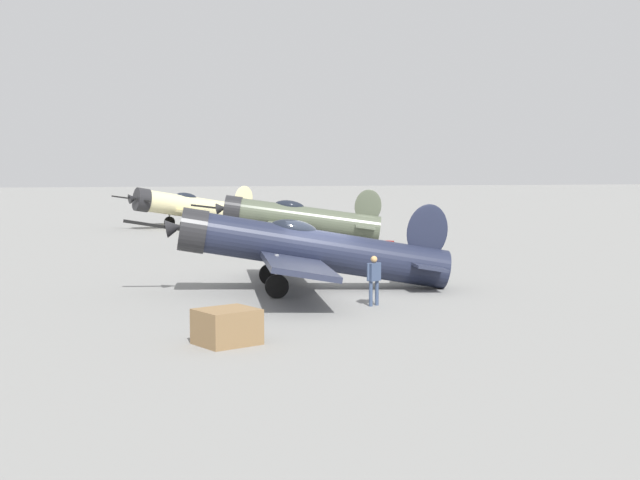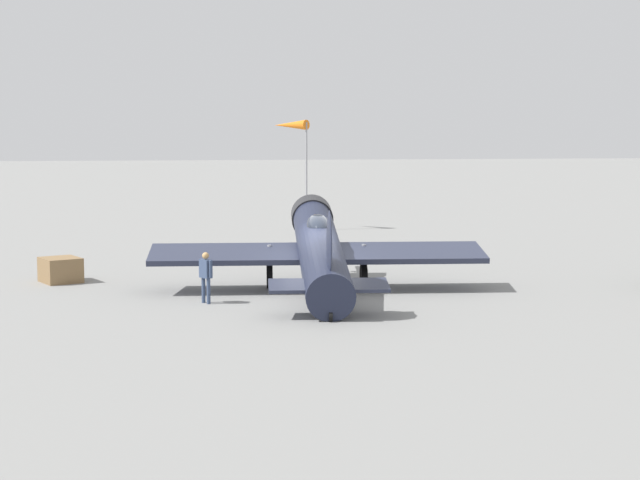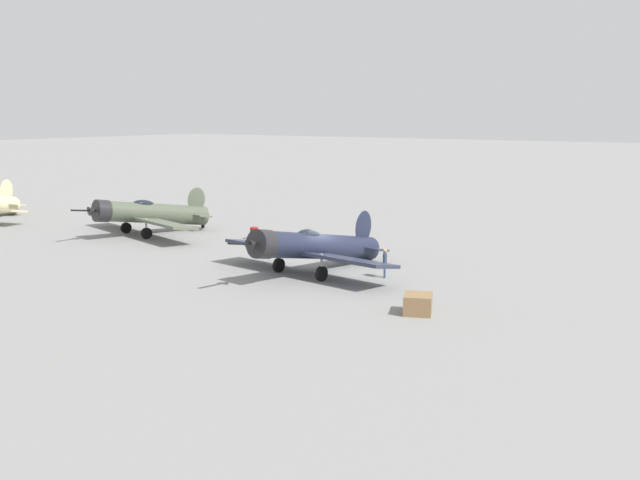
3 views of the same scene
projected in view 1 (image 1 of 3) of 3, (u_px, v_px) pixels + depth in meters
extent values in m
plane|color=gray|center=(320.00, 291.00, 30.01)|extent=(400.00, 400.00, 0.00)
cylinder|color=#1E2338|center=(320.00, 250.00, 29.89)|extent=(9.45, 2.71, 2.90)
cylinder|color=#232326|center=(193.00, 231.00, 29.25)|extent=(1.34, 1.66, 1.64)
cone|color=#232326|center=(174.00, 228.00, 29.16)|extent=(0.73, 0.71, 0.71)
cube|color=black|center=(170.00, 228.00, 29.14)|extent=(3.13, 0.37, 0.62)
ellipsoid|color=black|center=(294.00, 229.00, 29.71)|extent=(1.88, 1.01, 0.95)
cube|color=#282D42|center=(289.00, 256.00, 29.76)|extent=(3.65, 11.28, 0.52)
ellipsoid|color=#1E2338|center=(427.00, 232.00, 30.35)|extent=(1.81, 0.38, 2.21)
cube|color=#282D42|center=(421.00, 264.00, 30.42)|extent=(1.57, 3.52, 0.28)
cylinder|color=#999BA0|center=(277.00, 270.00, 28.14)|extent=(0.14, 0.14, 1.07)
cylinder|color=black|center=(277.00, 286.00, 28.18)|extent=(0.82, 0.31, 0.80)
cylinder|color=#999BA0|center=(270.00, 260.00, 31.29)|extent=(0.14, 0.14, 1.07)
cylinder|color=black|center=(270.00, 275.00, 31.34)|extent=(0.82, 0.31, 0.80)
cylinder|color=black|center=(442.00, 284.00, 30.58)|extent=(0.29, 0.14, 0.28)
cylinder|color=#4C5442|center=(305.00, 219.00, 47.47)|extent=(8.63, 3.76, 2.55)
cylinder|color=#232326|center=(233.00, 210.00, 47.45)|extent=(1.49, 1.80, 1.67)
cone|color=#232326|center=(221.00, 208.00, 47.45)|extent=(0.79, 0.80, 0.72)
cube|color=black|center=(219.00, 208.00, 47.45)|extent=(3.10, 0.21, 0.50)
ellipsoid|color=black|center=(290.00, 206.00, 47.42)|extent=(1.92, 1.22, 0.90)
cube|color=#565E4C|center=(287.00, 224.00, 47.50)|extent=(5.42, 12.78, 0.44)
ellipsoid|color=#4C5442|center=(368.00, 206.00, 47.39)|extent=(1.70, 0.59, 2.04)
cube|color=#565E4C|center=(364.00, 226.00, 47.49)|extent=(2.00, 3.57, 0.24)
cylinder|color=#999BA0|center=(276.00, 232.00, 45.91)|extent=(0.14, 0.14, 1.06)
cylinder|color=black|center=(276.00, 242.00, 45.96)|extent=(0.82, 0.41, 0.80)
cylinder|color=#999BA0|center=(279.00, 228.00, 49.15)|extent=(0.14, 0.14, 1.06)
cylinder|color=black|center=(279.00, 237.00, 49.19)|extent=(0.82, 0.41, 0.80)
cylinder|color=black|center=(377.00, 244.00, 47.56)|extent=(0.30, 0.17, 0.28)
cylinder|color=beige|center=(198.00, 208.00, 62.93)|extent=(9.19, 3.73, 2.96)
cylinder|color=#232326|center=(142.00, 200.00, 60.76)|extent=(1.53, 1.93, 1.82)
cone|color=#232326|center=(133.00, 199.00, 60.43)|extent=(0.81, 0.84, 0.78)
cube|color=black|center=(131.00, 199.00, 60.36)|extent=(2.65, 1.81, 0.45)
ellipsoid|color=black|center=(186.00, 197.00, 62.43)|extent=(1.92, 1.17, 0.94)
cube|color=#C6BC89|center=(184.00, 212.00, 62.42)|extent=(4.52, 11.49, 0.46)
ellipsoid|color=beige|center=(244.00, 198.00, 64.74)|extent=(1.76, 0.55, 2.13)
cube|color=#C6BC89|center=(241.00, 213.00, 64.74)|extent=(1.90, 3.57, 0.27)
cylinder|color=#999BA0|center=(186.00, 217.00, 60.72)|extent=(0.14, 0.14, 1.05)
cylinder|color=black|center=(186.00, 224.00, 60.77)|extent=(0.82, 0.39, 0.80)
cylinder|color=#999BA0|center=(169.00, 215.00, 63.64)|extent=(0.14, 0.14, 1.05)
cylinder|color=black|center=(170.00, 222.00, 63.68)|extent=(0.82, 0.39, 0.80)
cylinder|color=black|center=(250.00, 224.00, 65.17)|extent=(0.30, 0.17, 0.28)
cylinder|color=#384766|center=(377.00, 293.00, 26.69)|extent=(0.12, 0.12, 0.79)
cylinder|color=#384766|center=(371.00, 294.00, 26.50)|extent=(0.12, 0.12, 0.79)
cube|color=#384766|center=(374.00, 272.00, 26.54)|extent=(0.48, 0.39, 0.56)
sphere|color=tan|center=(374.00, 259.00, 26.51)|extent=(0.21, 0.21, 0.21)
cylinder|color=#384766|center=(380.00, 271.00, 26.72)|extent=(0.09, 0.09, 0.53)
cylinder|color=#384766|center=(368.00, 272.00, 26.36)|extent=(0.09, 0.09, 0.53)
cube|color=olive|center=(227.00, 327.00, 20.70)|extent=(1.73, 1.65, 0.87)
cylinder|color=maroon|center=(388.00, 250.00, 40.88)|extent=(0.58, 0.58, 0.86)
torus|color=maroon|center=(388.00, 246.00, 40.86)|extent=(0.62, 0.62, 0.04)
torus|color=maroon|center=(388.00, 253.00, 40.89)|extent=(0.62, 0.62, 0.04)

